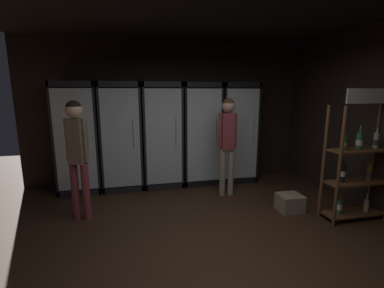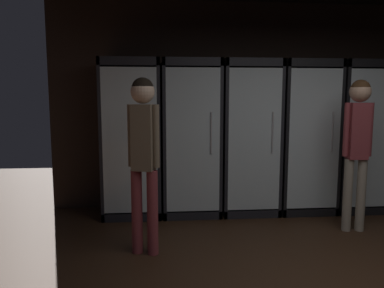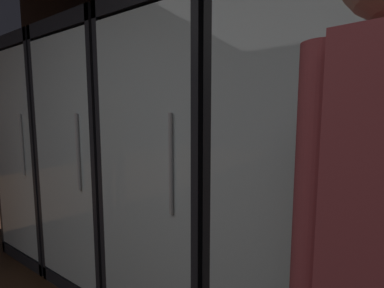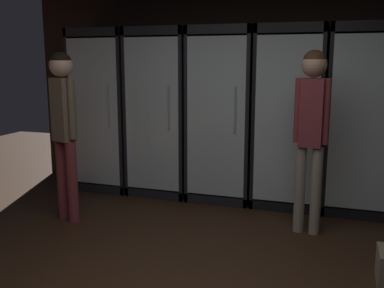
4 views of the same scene
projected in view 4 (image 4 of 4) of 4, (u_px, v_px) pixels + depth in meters
wall_back at (261, 79)px, 5.24m from camera, size 6.00×0.06×2.80m
cooler_far_left at (108, 112)px, 5.60m from camera, size 0.73×0.66×1.99m
cooler_left at (163, 113)px, 5.36m from camera, size 0.73×0.66×1.99m
cooler_center at (224, 117)px, 5.13m from camera, size 0.73×0.66×1.99m
cooler_right at (290, 119)px, 4.90m from camera, size 0.73×0.66×1.99m
cooler_far_right at (362, 122)px, 4.67m from camera, size 0.73×0.66×1.99m
shopper_near at (312, 119)px, 3.99m from camera, size 0.32×0.23×1.71m
shopper_far at (64, 117)px, 4.33m from camera, size 0.30×0.22×1.70m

